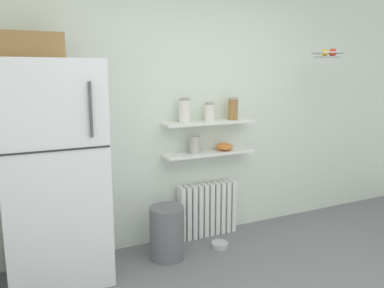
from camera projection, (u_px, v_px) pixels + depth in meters
back_wall at (195, 110)px, 3.93m from camera, size 7.04×0.10×2.60m
refrigerator at (53, 169)px, 3.07m from camera, size 0.77×0.66×1.96m
radiator at (207, 210)px, 4.04m from camera, size 0.63×0.12×0.55m
wall_shelf_lower at (209, 153)px, 3.90m from camera, size 0.95×0.22×0.02m
wall_shelf_upper at (209, 122)px, 3.84m from camera, size 0.95×0.22×0.02m
storage_jar_0 at (185, 111)px, 3.70m from camera, size 0.11×0.11×0.23m
storage_jar_1 at (210, 112)px, 3.82m from camera, size 0.10×0.10×0.18m
storage_jar_2 at (233, 109)px, 3.93m from camera, size 0.10×0.10×0.22m
vase at (195, 145)px, 3.81m from camera, size 0.10×0.10×0.17m
shelf_bowl at (225, 147)px, 3.97m from camera, size 0.17×0.17×0.08m
trash_bin at (167, 233)px, 3.55m from camera, size 0.31×0.31×0.48m
pet_food_bowl at (220, 245)px, 3.80m from camera, size 0.16×0.16×0.05m
hanging_fruit_basket at (328, 54)px, 3.96m from camera, size 0.33×0.33×0.09m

